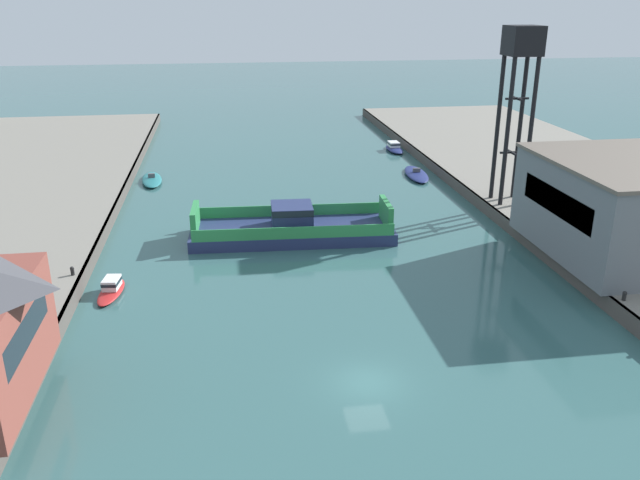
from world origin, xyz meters
The scene contains 12 objects.
ground_plane centered at (0.00, 0.00, 0.00)m, with size 400.00×400.00×0.00m, color #335B5B.
chain_ferry centered at (-1.72, 25.13, 1.02)m, with size 19.21×7.54×3.30m.
moored_boat_near_left centered at (-16.79, 14.93, 0.45)m, with size 2.22×5.06×1.20m.
moored_boat_near_right centered at (16.33, 44.96, 0.29)m, with size 3.35×8.55×1.07m.
moored_boat_mid_left centered at (-16.69, 47.23, 0.29)m, with size 3.15×7.60×1.07m.
moored_boat_mid_right centered at (17.21, 59.41, 0.48)m, with size 2.20×5.96×1.31m.
crane_tower centered at (21.45, 29.43, 14.85)m, with size 3.17×3.17×17.53m.
bollard_left_mid centered at (-19.72, 1.25, 1.69)m, with size 0.32×0.32×0.71m.
bollard_left_aft centered at (-19.72, 6.42, 1.69)m, with size 0.32×0.32×0.71m.
bollard_right_aft centered at (19.72, 5.55, 1.69)m, with size 0.32×0.32×0.71m.
bollard_left_far centered at (-19.72, 15.97, 1.69)m, with size 0.32×0.32×0.71m.
bollard_right_far centered at (19.72, 16.62, 1.69)m, with size 0.32×0.32×0.71m.
Camera 1 is at (-7.66, -31.92, 21.39)m, focal length 36.24 mm.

